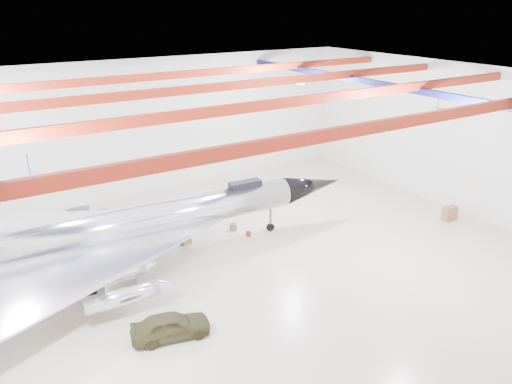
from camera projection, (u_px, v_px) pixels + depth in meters
floor at (220, 274)px, 29.46m from camera, size 40.00×40.00×0.00m
wall_back at (128, 131)px, 39.34m from camera, size 40.00×0.00×40.00m
wall_right at (453, 137)px, 37.44m from camera, size 0.00×30.00×30.00m
ceiling at (215, 86)px, 25.52m from camera, size 40.00×40.00×0.00m
ceiling_structure at (215, 99)px, 25.76m from camera, size 39.50×29.50×1.08m
jet_aircraft at (144, 225)px, 30.04m from camera, size 27.59×16.51×7.52m
jeep at (171, 326)px, 23.70m from camera, size 4.01×2.31×1.28m
desk at (450, 213)px, 36.52m from camera, size 1.15×0.61×1.04m
crate_ply at (129, 256)px, 31.06m from camera, size 0.58×0.47×0.40m
toolbox_red at (111, 229)px, 34.90m from camera, size 0.51×0.41×0.35m
engine_drum at (233, 227)px, 35.05m from camera, size 0.54×0.54×0.48m
parts_bin at (174, 223)px, 35.56m from camera, size 0.81×0.72×0.48m
tool_chest at (248, 234)px, 34.18m from camera, size 0.41×0.41×0.33m
oil_barrel at (186, 241)px, 33.01m from camera, size 0.70×0.60×0.43m
spares_box at (162, 219)px, 36.46m from camera, size 0.49×0.49×0.35m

